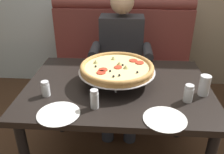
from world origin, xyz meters
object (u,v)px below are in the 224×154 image
(shaker_pepper_flakes, at_px, (95,100))
(patio_chair, at_px, (38,31))
(booth_bench, at_px, (121,71))
(plate_near_right, at_px, (58,113))
(diner_main, at_px, (121,53))
(plate_near_left, at_px, (165,118))
(dining_table, at_px, (118,96))
(shaker_oregano, at_px, (188,94))
(shaker_parmesan, at_px, (46,90))
(drinking_glass, at_px, (204,86))
(pizza, at_px, (117,68))

(shaker_pepper_flakes, xyz_separation_m, patio_chair, (-1.14, 2.17, -0.25))
(booth_bench, height_order, patio_chair, booth_bench)
(booth_bench, relative_size, plate_near_right, 6.31)
(diner_main, height_order, patio_chair, diner_main)
(booth_bench, xyz_separation_m, plate_near_left, (0.27, -1.27, 0.34))
(dining_table, xyz_separation_m, plate_near_left, (0.27, -0.36, 0.10))
(shaker_oregano, relative_size, plate_near_left, 0.46)
(dining_table, xyz_separation_m, shaker_parmesan, (-0.44, -0.16, 0.13))
(shaker_parmesan, bearing_deg, dining_table, 20.56)
(shaker_pepper_flakes, bearing_deg, drinking_glass, 16.03)
(shaker_pepper_flakes, relative_size, patio_chair, 0.13)
(booth_bench, relative_size, plate_near_left, 6.43)
(booth_bench, xyz_separation_m, pizza, (-0.01, -0.87, 0.44))
(shaker_oregano, relative_size, drinking_glass, 0.83)
(shaker_pepper_flakes, height_order, shaker_oregano, shaker_pepper_flakes)
(shaker_pepper_flakes, distance_m, drinking_glass, 0.68)
(diner_main, relative_size, plate_near_right, 5.38)
(plate_near_left, bearing_deg, dining_table, 126.53)
(shaker_oregano, bearing_deg, diner_main, 117.53)
(plate_near_right, bearing_deg, plate_near_left, -0.79)
(shaker_oregano, relative_size, patio_chair, 0.13)
(dining_table, relative_size, pizza, 2.39)
(diner_main, xyz_separation_m, plate_near_left, (0.26, -1.00, 0.03))
(diner_main, height_order, shaker_pepper_flakes, diner_main)
(booth_bench, bearing_deg, pizza, -90.55)
(shaker_parmesan, relative_size, plate_near_right, 0.41)
(dining_table, xyz_separation_m, drinking_glass, (0.54, -0.08, 0.15))
(pizza, relative_size, shaker_parmesan, 5.26)
(shaker_pepper_flakes, distance_m, plate_near_right, 0.21)
(diner_main, relative_size, pizza, 2.49)
(diner_main, distance_m, drinking_glass, 0.90)
(shaker_pepper_flakes, height_order, plate_near_right, shaker_pepper_flakes)
(shaker_pepper_flakes, bearing_deg, plate_near_right, -157.28)
(booth_bench, xyz_separation_m, shaker_pepper_flakes, (-0.12, -1.18, 0.38))
(shaker_pepper_flakes, xyz_separation_m, plate_near_right, (-0.19, -0.08, -0.04))
(patio_chair, bearing_deg, booth_bench, -38.24)
(dining_table, distance_m, pizza, 0.20)
(shaker_pepper_flakes, height_order, drinking_glass, drinking_glass)
(diner_main, height_order, plate_near_right, diner_main)
(dining_table, height_order, plate_near_left, plate_near_left)
(pizza, bearing_deg, booth_bench, 89.45)
(plate_near_left, relative_size, drinking_glass, 1.80)
(diner_main, distance_m, shaker_oregano, 0.91)
(patio_chair, bearing_deg, drinking_glass, -47.88)
(dining_table, bearing_deg, shaker_pepper_flakes, -113.51)
(pizza, distance_m, plate_near_left, 0.49)
(shaker_oregano, bearing_deg, shaker_parmesan, 179.74)
(shaker_pepper_flakes, bearing_deg, pizza, 70.39)
(shaker_pepper_flakes, bearing_deg, patio_chair, 117.63)
(shaker_oregano, relative_size, plate_near_right, 0.45)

